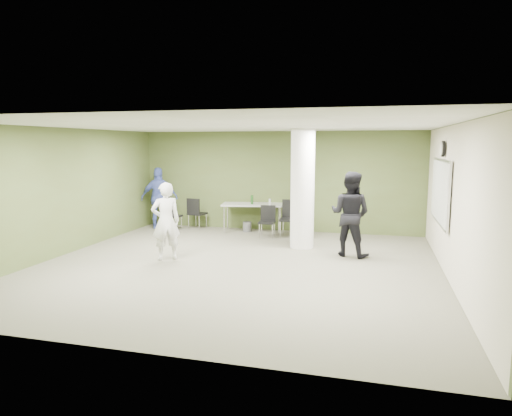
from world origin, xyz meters
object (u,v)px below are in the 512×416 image
(chair_back_left, at_px, (172,214))
(man_black, at_px, (350,214))
(woman_white, at_px, (166,221))
(man_blue, at_px, (159,198))
(folding_table, at_px, (253,206))

(chair_back_left, xyz_separation_m, man_black, (5.04, -1.68, 0.44))
(woman_white, relative_size, man_blue, 0.93)
(chair_back_left, relative_size, woman_white, 0.51)
(man_black, bearing_deg, man_blue, -1.56)
(man_blue, bearing_deg, woman_white, 98.81)
(chair_back_left, bearing_deg, man_blue, -23.83)
(folding_table, relative_size, man_black, 0.95)
(folding_table, distance_m, woman_white, 3.58)
(folding_table, relative_size, woman_white, 1.07)
(man_black, bearing_deg, woman_white, 37.72)
(man_black, height_order, man_blue, man_black)
(folding_table, xyz_separation_m, woman_white, (-0.96, -3.45, 0.08))
(man_blue, bearing_deg, man_black, 140.81)
(man_black, distance_m, man_blue, 5.87)
(folding_table, bearing_deg, man_black, -46.23)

